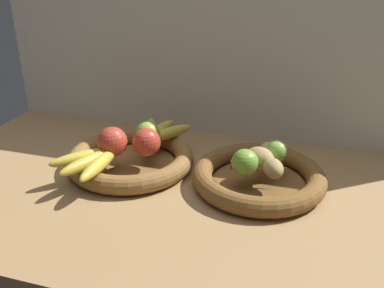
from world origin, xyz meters
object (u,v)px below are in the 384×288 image
object	(u,v)px
apple_red_right	(146,142)
potato_back	(272,151)
banana_bunch_front	(91,161)
fruit_bowl_left	(131,159)
potato_large	(260,158)
potato_small	(273,168)
fruit_bowl_right	(259,177)
lime_near	(245,162)
apple_red_front	(112,142)
apple_green_back	(148,134)
chili_pepper	(260,166)
lime_far	(276,151)
banana_bunch_back	(158,131)

from	to	relation	value
apple_red_right	potato_back	distance (cm)	31.45
potato_back	banana_bunch_front	bearing A→B (deg)	-158.52
fruit_bowl_left	potato_large	size ratio (longest dim) A/B	4.42
potato_small	fruit_bowl_right	bearing A→B (deg)	135.00
potato_large	lime_near	xyz separation A→B (cm)	(-2.90, -4.35, 0.55)
banana_bunch_front	potato_small	world-z (taller)	potato_small
apple_red_front	potato_large	distance (cm)	36.92
apple_red_right	banana_bunch_front	size ratio (longest dim) A/B	0.40
apple_green_back	potato_back	size ratio (longest dim) A/B	1.03
fruit_bowl_right	potato_back	distance (cm)	7.36
apple_red_right	chili_pepper	world-z (taller)	apple_red_right
potato_small	chili_pepper	bearing A→B (deg)	148.19
apple_red_front	chili_pepper	xyz separation A→B (cm)	(36.95, 2.58, -2.68)
potato_small	potato_large	distance (cm)	5.09
lime_far	chili_pepper	bearing A→B (deg)	-117.81
lime_far	fruit_bowl_right	bearing A→B (deg)	-127.87
banana_bunch_back	apple_red_front	bearing A→B (deg)	-114.98
banana_bunch_back	banana_bunch_front	bearing A→B (deg)	-112.55
chili_pepper	potato_small	bearing A→B (deg)	-42.45
fruit_bowl_right	apple_red_front	world-z (taller)	apple_red_front
apple_red_front	fruit_bowl_left	bearing A→B (deg)	56.08
apple_green_back	banana_bunch_front	size ratio (longest dim) A/B	0.36
banana_bunch_front	lime_far	xyz separation A→B (cm)	(42.29, 15.61, 1.20)
fruit_bowl_right	banana_bunch_front	xyz separation A→B (cm)	(-38.90, -11.26, 4.21)
banana_bunch_back	potato_small	world-z (taller)	potato_small
apple_red_right	banana_bunch_back	bearing A→B (deg)	96.73
apple_green_back	potato_large	world-z (taller)	apple_green_back
potato_small	apple_red_right	bearing A→B (deg)	176.29
apple_green_back	banana_bunch_front	distance (cm)	17.85
apple_green_back	lime_far	size ratio (longest dim) A/B	1.16
potato_small	chili_pepper	size ratio (longest dim) A/B	0.47
potato_back	lime_near	size ratio (longest dim) A/B	1.02
banana_bunch_back	lime_near	xyz separation A→B (cm)	(27.02, -14.73, 1.55)
apple_green_back	lime_near	distance (cm)	29.06
fruit_bowl_left	lime_near	distance (cm)	31.83
potato_large	chili_pepper	xyz separation A→B (cm)	(0.28, -1.54, -1.46)
apple_red_front	chili_pepper	distance (cm)	37.14
fruit_bowl_left	fruit_bowl_right	world-z (taller)	same
fruit_bowl_right	lime_far	xyz separation A→B (cm)	(3.38, 4.35, 5.41)
fruit_bowl_right	potato_large	bearing A→B (deg)	-90.00
lime_near	chili_pepper	xyz separation A→B (cm)	(3.18, 2.81, -2.01)
apple_red_right	lime_near	xyz separation A→B (cm)	(25.62, -2.84, -0.48)
fruit_bowl_right	potato_back	bearing A→B (deg)	65.56
potato_large	lime_near	bearing A→B (deg)	-123.69
fruit_bowl_left	potato_back	world-z (taller)	potato_back
apple_green_back	lime_far	bearing A→B (deg)	-0.17
banana_bunch_front	chili_pepper	distance (cm)	40.37
fruit_bowl_left	banana_bunch_back	world-z (taller)	banana_bunch_back
apple_green_back	potato_back	xyz separation A→B (cm)	(32.84, 0.48, -0.89)
banana_bunch_back	fruit_bowl_left	bearing A→B (deg)	-111.02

